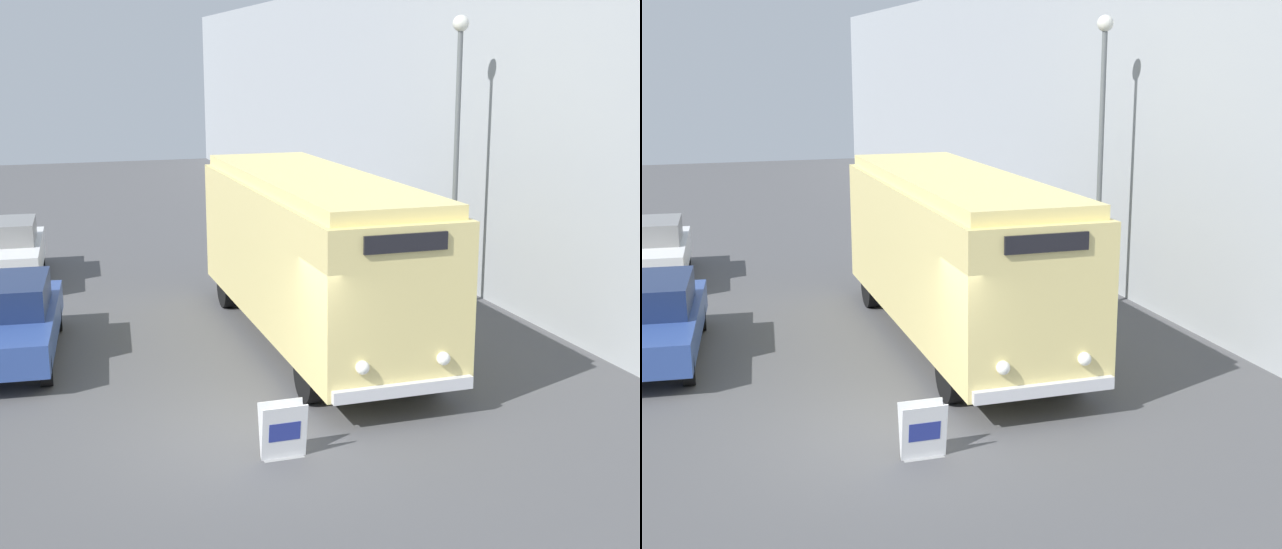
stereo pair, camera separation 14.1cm
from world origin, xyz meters
TOP-DOWN VIEW (x-y plane):
  - ground_plane at (0.00, 0.00)m, footprint 80.00×80.00m
  - building_wall_right at (7.37, 10.00)m, footprint 0.30×60.00m
  - vintage_bus at (2.27, 4.37)m, footprint 2.48×9.22m
  - sign_board at (0.16, -0.75)m, footprint 0.67×0.32m
  - streetlamp at (6.17, 5.91)m, footprint 0.36×0.36m
  - parked_car_near at (-3.66, 5.21)m, footprint 2.36×4.92m
  - parked_car_mid at (-3.75, 11.83)m, footprint 2.17×4.43m

SIDE VIEW (x-z plane):
  - ground_plane at x=0.00m, z-range 0.00..0.00m
  - sign_board at x=0.16m, z-range -0.01..0.82m
  - parked_car_near at x=-3.66m, z-range 0.02..1.55m
  - parked_car_mid at x=-3.75m, z-range 0.01..1.58m
  - vintage_bus at x=2.27m, z-range 0.20..3.62m
  - building_wall_right at x=7.37m, z-range 0.00..8.04m
  - streetlamp at x=6.17m, z-range 0.96..7.53m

